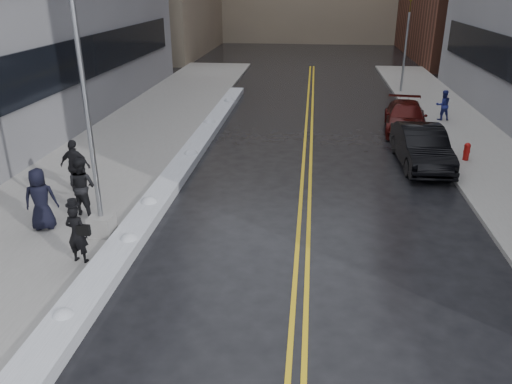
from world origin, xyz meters
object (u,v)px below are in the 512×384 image
(fire_hydrant, at_px, (467,151))
(pedestrian_c, at_px, (41,199))
(traffic_signal, at_px, (406,41))
(car_maroon, at_px, (406,117))
(pedestrian_b, at_px, (82,186))
(pedestrian_east, at_px, (443,105))
(pedestrian_fedora, at_px, (77,234))
(lamppost, at_px, (93,157))
(pedestrian_d, at_px, (75,166))
(car_black, at_px, (421,147))

(fire_hydrant, bearing_deg, pedestrian_c, -151.14)
(traffic_signal, relative_size, car_maroon, 1.24)
(fire_hydrant, xyz_separation_m, traffic_signal, (-0.50, 14.00, 2.85))
(pedestrian_b, bearing_deg, traffic_signal, -105.40)
(traffic_signal, distance_m, pedestrian_b, 24.49)
(pedestrian_c, distance_m, car_maroon, 17.61)
(pedestrian_c, bearing_deg, pedestrian_east, -152.52)
(pedestrian_fedora, relative_size, car_maroon, 0.33)
(lamppost, height_order, pedestrian_b, lamppost)
(pedestrian_c, bearing_deg, pedestrian_d, -101.78)
(fire_hydrant, height_order, car_black, car_black)
(fire_hydrant, height_order, pedestrian_c, pedestrian_c)
(traffic_signal, xyz_separation_m, car_maroon, (-1.23, -9.35, -2.70))
(pedestrian_b, distance_m, pedestrian_d, 2.00)
(car_maroon, bearing_deg, fire_hydrant, -63.26)
(pedestrian_east, bearing_deg, lamppost, 36.95)
(car_black, bearing_deg, car_maroon, 85.43)
(pedestrian_fedora, distance_m, pedestrian_east, 20.54)
(traffic_signal, distance_m, car_maroon, 9.81)
(traffic_signal, relative_size, pedestrian_c, 3.19)
(fire_hydrant, distance_m, traffic_signal, 14.30)
(pedestrian_fedora, distance_m, pedestrian_b, 3.05)
(pedestrian_fedora, bearing_deg, fire_hydrant, -134.97)
(pedestrian_fedora, xyz_separation_m, pedestrian_east, (12.77, 16.09, -0.02))
(pedestrian_b, bearing_deg, pedestrian_east, -119.77)
(lamppost, height_order, pedestrian_east, lamppost)
(pedestrian_fedora, height_order, car_black, pedestrian_fedora)
(pedestrian_b, xyz_separation_m, car_maroon, (11.68, 11.33, -0.37))
(fire_hydrant, bearing_deg, pedestrian_fedora, -142.27)
(lamppost, bearing_deg, traffic_signal, 61.79)
(pedestrian_d, bearing_deg, pedestrian_c, 99.35)
(lamppost, xyz_separation_m, pedestrian_east, (12.78, 14.57, -1.60))
(pedestrian_fedora, bearing_deg, pedestrian_b, -61.16)
(lamppost, bearing_deg, pedestrian_east, 48.75)
(pedestrian_c, height_order, car_maroon, pedestrian_c)
(car_maroon, bearing_deg, traffic_signal, 88.83)
(pedestrian_fedora, bearing_deg, car_black, -131.64)
(lamppost, xyz_separation_m, traffic_signal, (11.80, 22.00, 0.87))
(fire_hydrant, xyz_separation_m, car_black, (-1.94, -0.49, 0.25))
(traffic_signal, distance_m, pedestrian_c, 25.84)
(pedestrian_east, height_order, car_black, pedestrian_east)
(pedestrian_b, xyz_separation_m, car_black, (11.48, 6.19, -0.28))
(fire_hydrant, distance_m, pedestrian_d, 15.26)
(pedestrian_fedora, distance_m, car_black, 13.74)
(pedestrian_b, bearing_deg, car_black, -135.07)
(car_black, bearing_deg, traffic_signal, 82.05)
(pedestrian_b, relative_size, car_black, 0.38)
(pedestrian_fedora, bearing_deg, lamppost, -82.46)
(pedestrian_fedora, xyz_separation_m, pedestrian_b, (-1.12, 2.83, 0.12))
(pedestrian_d, bearing_deg, pedestrian_b, 124.64)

